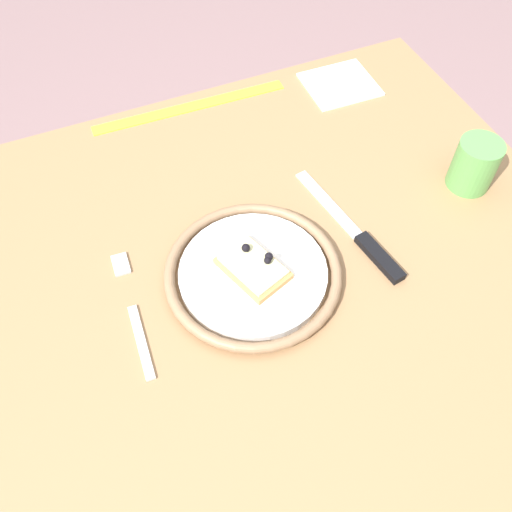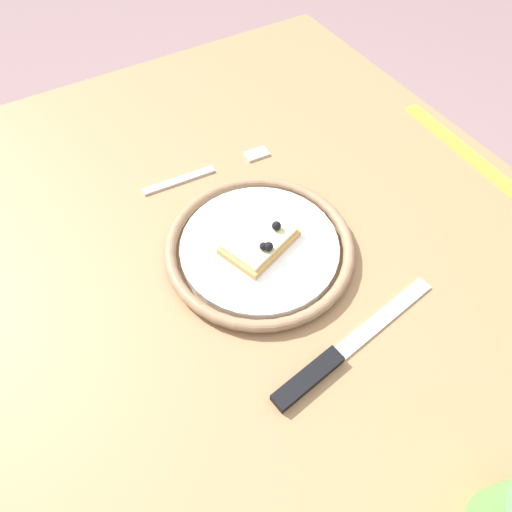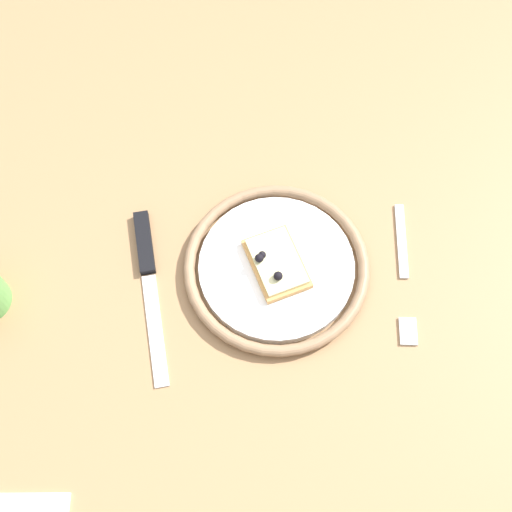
% 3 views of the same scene
% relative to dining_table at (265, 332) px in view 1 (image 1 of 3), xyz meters
% --- Properties ---
extents(ground_plane, '(6.00, 6.00, 0.00)m').
position_rel_dining_table_xyz_m(ground_plane, '(0.00, 0.00, -0.68)').
color(ground_plane, gray).
extents(dining_table, '(0.99, 0.91, 0.77)m').
position_rel_dining_table_xyz_m(dining_table, '(0.00, 0.00, 0.00)').
color(dining_table, '#936D47').
rests_on(dining_table, ground_plane).
extents(plate, '(0.24, 0.24, 0.02)m').
position_rel_dining_table_xyz_m(plate, '(0.00, 0.04, 0.10)').
color(plate, white).
rests_on(plate, dining_table).
extents(pizza_slice_near, '(0.09, 0.11, 0.03)m').
position_rel_dining_table_xyz_m(pizza_slice_near, '(0.00, 0.04, 0.11)').
color(pizza_slice_near, tan).
rests_on(pizza_slice_near, plate).
extents(knife, '(0.05, 0.24, 0.01)m').
position_rel_dining_table_xyz_m(knife, '(0.17, 0.04, 0.09)').
color(knife, silver).
rests_on(knife, dining_table).
extents(fork, '(0.03, 0.20, 0.00)m').
position_rel_dining_table_xyz_m(fork, '(-0.17, 0.06, 0.09)').
color(fork, silver).
rests_on(fork, dining_table).
extents(cup, '(0.07, 0.07, 0.08)m').
position_rel_dining_table_xyz_m(cup, '(0.38, 0.07, 0.13)').
color(cup, '#599E4C').
rests_on(cup, dining_table).
extents(measuring_tape, '(0.35, 0.04, 0.00)m').
position_rel_dining_table_xyz_m(measuring_tape, '(0.04, 0.42, 0.09)').
color(measuring_tape, yellow).
rests_on(measuring_tape, dining_table).
extents(napkin, '(0.13, 0.12, 0.00)m').
position_rel_dining_table_xyz_m(napkin, '(0.31, 0.37, 0.09)').
color(napkin, white).
rests_on(napkin, dining_table).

